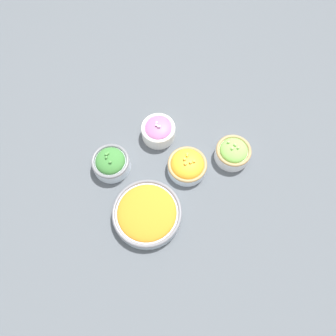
{
  "coord_description": "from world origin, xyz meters",
  "views": [
    {
      "loc": [
        0.24,
        0.36,
        1.03
      ],
      "look_at": [
        0.0,
        0.0,
        0.03
      ],
      "focal_mm": 35.0,
      "sensor_mm": 36.0,
      "label": 1
    }
  ],
  "objects_px": {
    "bowl_carrots": "(147,213)",
    "bowl_lettuce": "(233,152)",
    "bowl_red_onion": "(158,130)",
    "bowl_squash": "(187,165)",
    "bowl_broccoli": "(111,163)"
  },
  "relations": [
    {
      "from": "bowl_carrots",
      "to": "bowl_lettuce",
      "type": "relative_size",
      "value": 1.85
    },
    {
      "from": "bowl_red_onion",
      "to": "bowl_broccoli",
      "type": "bearing_deg",
      "value": 4.89
    },
    {
      "from": "bowl_red_onion",
      "to": "bowl_lettuce",
      "type": "bearing_deg",
      "value": 128.41
    },
    {
      "from": "bowl_carrots",
      "to": "bowl_red_onion",
      "type": "relative_size",
      "value": 1.87
    },
    {
      "from": "bowl_carrots",
      "to": "bowl_broccoli",
      "type": "distance_m",
      "value": 0.21
    },
    {
      "from": "bowl_red_onion",
      "to": "bowl_lettuce",
      "type": "xyz_separation_m",
      "value": [
        -0.17,
        0.21,
        -0.0
      ]
    },
    {
      "from": "bowl_squash",
      "to": "bowl_carrots",
      "type": "height_order",
      "value": "bowl_squash"
    },
    {
      "from": "bowl_lettuce",
      "to": "bowl_carrots",
      "type": "bearing_deg",
      "value": 3.12
    },
    {
      "from": "bowl_carrots",
      "to": "bowl_lettuce",
      "type": "distance_m",
      "value": 0.36
    },
    {
      "from": "bowl_squash",
      "to": "bowl_red_onion",
      "type": "height_order",
      "value": "same"
    },
    {
      "from": "bowl_squash",
      "to": "bowl_carrots",
      "type": "relative_size",
      "value": 0.6
    },
    {
      "from": "bowl_broccoli",
      "to": "bowl_lettuce",
      "type": "bearing_deg",
      "value": 152.17
    },
    {
      "from": "bowl_squash",
      "to": "bowl_lettuce",
      "type": "xyz_separation_m",
      "value": [
        -0.16,
        0.05,
        0.0
      ]
    },
    {
      "from": "bowl_red_onion",
      "to": "bowl_lettuce",
      "type": "distance_m",
      "value": 0.27
    },
    {
      "from": "bowl_squash",
      "to": "bowl_broccoli",
      "type": "xyz_separation_m",
      "value": [
        0.21,
        -0.15,
        0.0
      ]
    }
  ]
}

